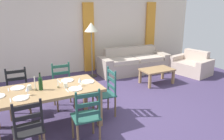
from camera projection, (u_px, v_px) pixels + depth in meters
ground_plane at (115, 115)px, 4.69m from camera, size 9.60×9.60×0.02m
wall_far at (66, 31)px, 7.12m from camera, size 9.60×0.16×2.70m
curtain_panel_left at (89, 38)px, 7.38m from camera, size 0.35×0.08×2.20m
curtain_panel_right at (150, 33)px, 8.42m from camera, size 0.35×0.08×2.20m
dining_table at (47, 93)px, 4.06m from camera, size 1.90×0.96×0.75m
dining_chair_near_left at (28, 130)px, 3.27m from camera, size 0.44×0.42×0.96m
dining_chair_near_right at (86, 116)px, 3.64m from camera, size 0.45×0.43×0.96m
dining_chair_far_left at (18, 93)px, 4.59m from camera, size 0.43×0.41×0.96m
dining_chair_far_right at (63, 86)px, 4.97m from camera, size 0.44×0.42×0.96m
dining_chair_head_east at (106, 92)px, 4.60m from camera, size 0.42×0.44×0.96m
dinner_plate_near_left at (21, 98)px, 3.63m from camera, size 0.24×0.24×0.02m
fork_near_left at (10, 100)px, 3.56m from camera, size 0.02×0.17×0.01m
dinner_plate_near_right at (75, 89)px, 4.02m from camera, size 0.24×0.24×0.02m
fork_near_right at (67, 91)px, 3.95m from camera, size 0.02×0.17×0.01m
dinner_plate_far_left at (18, 88)px, 4.05m from camera, size 0.24×0.24×0.02m
fork_far_left at (8, 90)px, 3.99m from camera, size 0.02×0.17×0.01m
dinner_plate_far_right at (67, 80)px, 4.44m from camera, size 0.24×0.24×0.02m
fork_far_right at (60, 82)px, 4.38m from camera, size 0.02×0.17×0.01m
dinner_plate_head_east at (88, 82)px, 4.37m from camera, size 0.24×0.24×0.02m
fork_head_east at (80, 83)px, 4.31m from camera, size 0.02×0.17×0.01m
wine_bottle at (41, 83)px, 3.96m from camera, size 0.07×0.07×0.32m
wine_glass_near_left at (27, 89)px, 3.73m from camera, size 0.06×0.06×0.16m
wine_glass_near_right at (80, 80)px, 4.15m from camera, size 0.06×0.06×0.16m
coffee_cup_primary at (66, 85)px, 4.08m from camera, size 0.07×0.07×0.09m
coffee_cup_secondary at (29, 87)px, 3.98m from camera, size 0.07×0.07×0.09m
candle_tall at (35, 86)px, 3.96m from camera, size 0.05×0.05×0.25m
candle_short at (58, 86)px, 4.08m from camera, size 0.05×0.05×0.16m
couch at (133, 63)px, 7.46m from camera, size 2.32×0.92×0.80m
coffee_table at (157, 71)px, 6.41m from camera, size 0.90×0.56×0.42m
armchair_upholstered at (192, 66)px, 7.35m from camera, size 1.03×1.31×0.72m
standing_lamp at (91, 30)px, 6.71m from camera, size 0.40×0.40×1.64m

